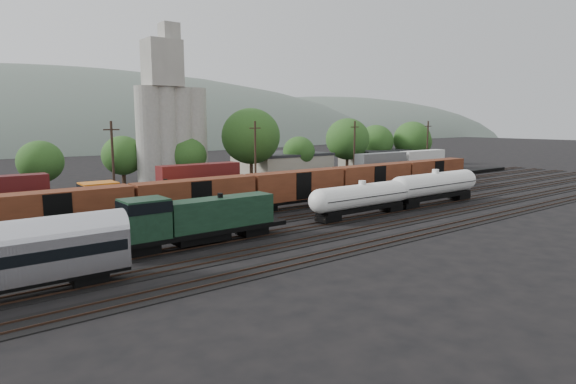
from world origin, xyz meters
TOP-DOWN VIEW (x-y plane):
  - ground at (0.00, 0.00)m, footprint 600.00×600.00m
  - tracks at (0.00, 0.00)m, footprint 180.00×33.20m
  - green_locomotive at (-13.78, -5.00)m, footprint 18.42×3.25m
  - tank_car_a at (9.61, -5.00)m, footprint 16.72×2.99m
  - tank_car_b at (24.74, -5.00)m, footprint 18.47×3.31m
  - orange_locomotive at (-12.89, 10.00)m, footprint 19.17×3.19m
  - boxcar_string at (-15.76, 5.00)m, footprint 122.80×2.90m
  - container_wall at (-6.09, 15.00)m, footprint 165.13×2.60m
  - grain_silo at (3.28, 36.00)m, footprint 13.40×5.00m
  - industrial_sheds at (6.63, 35.25)m, footprint 119.38×17.26m
  - tree_band at (6.93, 35.03)m, footprint 163.92×19.96m
  - utility_poles at (0.00, 22.00)m, footprint 122.20×0.36m
  - distant_hills at (23.92, 260.00)m, footprint 860.00×286.00m

SIDE VIEW (x-z plane):
  - distant_hills at x=23.92m, z-range -85.56..44.44m
  - ground at x=0.00m, z-range 0.00..0.00m
  - tracks at x=0.00m, z-range -0.05..0.15m
  - container_wall at x=-6.09m, z-range -0.52..5.28m
  - industrial_sheds at x=6.63m, z-range 0.01..5.11m
  - tank_car_a at x=9.61m, z-range 0.42..4.80m
  - orange_locomotive at x=-12.89m, z-range 0.32..5.12m
  - green_locomotive at x=-13.78m, z-range 0.33..5.20m
  - tank_car_b at x=24.74m, z-range 0.44..5.28m
  - boxcar_string at x=-15.76m, z-range 1.02..5.22m
  - utility_poles at x=0.00m, z-range 0.21..12.21m
  - tree_band at x=6.93m, z-range -0.07..14.39m
  - grain_silo at x=3.28m, z-range -3.24..25.76m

